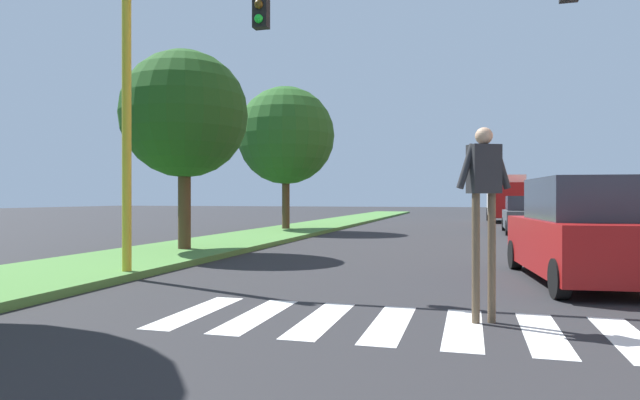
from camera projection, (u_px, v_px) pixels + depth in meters
name	position (u px, v px, depth m)	size (l,w,h in m)	color
ground_plane	(459.00, 229.00, 27.67)	(140.00, 140.00, 0.00)	#262628
crosswalk	(426.00, 326.00, 6.75)	(6.75, 2.20, 0.01)	silver
median_strip	(308.00, 228.00, 27.72)	(3.52, 64.00, 0.15)	#477A38
tree_mid	(184.00, 115.00, 15.49)	(3.61, 3.61, 5.64)	#4C3823
tree_far	(286.00, 136.00, 25.70)	(4.59, 4.59, 6.69)	#4C3823
traffic_light_gantry	(261.00, 45.00, 9.96)	(9.55, 0.30, 6.00)	gold
pedestrian_performer	(484.00, 192.00, 6.91)	(0.71, 0.42, 2.49)	brown
suv_crossing	(583.00, 233.00, 10.16)	(2.40, 4.77, 1.97)	maroon
sedan_midblock	(525.00, 216.00, 24.64)	(1.91, 4.50, 1.68)	#474C51
truck_box_delivery	(506.00, 197.00, 36.24)	(2.40, 6.20, 3.10)	maroon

